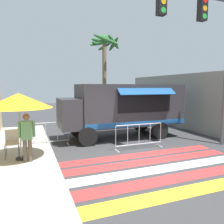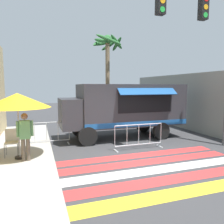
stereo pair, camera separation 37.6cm
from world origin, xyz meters
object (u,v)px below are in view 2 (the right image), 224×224
traffic_signal_pole (204,33)px  barricade_side (47,134)px  folding_chair (12,140)px  barricade_front (139,137)px  food_truck (122,106)px  palm_tree (108,57)px  vendor_person (25,134)px  patio_umbrella (17,101)px

traffic_signal_pole → barricade_side: (-6.14, 2.61, -4.24)m
folding_chair → barricade_front: bearing=-16.6°
food_truck → folding_chair: (-5.00, -1.87, -0.89)m
food_truck → palm_tree: 5.10m
food_truck → folding_chair: bearing=-159.5°
barricade_side → folding_chair: bearing=-129.0°
traffic_signal_pole → folding_chair: (-7.40, 1.05, -4.03)m
vendor_person → barricade_side: vendor_person is taller
vendor_person → barricade_front: 4.48m
traffic_signal_pole → barricade_side: size_ratio=3.29×
traffic_signal_pole → vendor_person: traffic_signal_pole is taller
vendor_person → folding_chair: bearing=122.0°
traffic_signal_pole → patio_umbrella: bearing=175.2°
folding_chair → vendor_person: size_ratio=0.59×
traffic_signal_pole → barricade_side: 7.90m
food_truck → patio_umbrella: size_ratio=2.76×
traffic_signal_pole → palm_tree: traffic_signal_pole is taller
vendor_person → palm_tree: palm_tree is taller
traffic_signal_pole → barricade_front: (-2.48, 0.78, -4.24)m
food_truck → vendor_person: food_truck is taller
barricade_side → patio_umbrella: bearing=-115.7°
food_truck → palm_tree: size_ratio=1.02×
patio_umbrella → vendor_person: size_ratio=1.40×
palm_tree → vendor_person: bearing=-126.7°
barricade_front → barricade_side: (-3.66, 1.82, -0.00)m
barricade_front → folding_chair: bearing=176.9°
palm_tree → folding_chair: bearing=-132.9°
food_truck → traffic_signal_pole: (2.40, -2.93, 3.14)m
folding_chair → food_truck: bearing=7.0°
patio_umbrella → vendor_person: patio_umbrella is taller
food_truck → vendor_person: (-4.50, -2.68, -0.56)m
folding_chair → vendor_person: vendor_person is taller
food_truck → vendor_person: bearing=-149.2°
vendor_person → patio_umbrella: bearing=121.5°
barricade_front → patio_umbrella: bearing=-177.6°
food_truck → traffic_signal_pole: bearing=-50.7°
patio_umbrella → barricade_side: bearing=64.3°
traffic_signal_pole → folding_chair: 8.49m
vendor_person → barricade_front: size_ratio=0.74×
traffic_signal_pole → patio_umbrella: size_ratio=2.98×
vendor_person → traffic_signal_pole: bearing=-2.2°
patio_umbrella → barricade_side: size_ratio=1.11×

